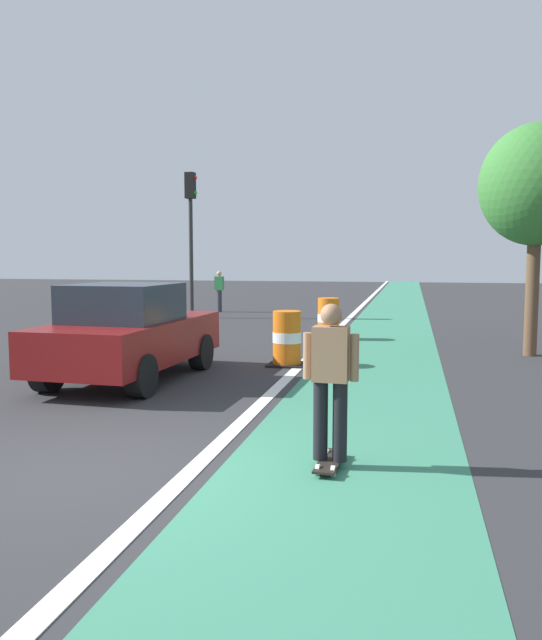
# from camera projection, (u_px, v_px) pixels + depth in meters

# --- Properties ---
(ground_plane) EXTENTS (100.00, 100.00, 0.00)m
(ground_plane) POSITION_uv_depth(u_px,v_px,m) (98.00, 473.00, 6.28)
(ground_plane) COLOR #2D2D30
(bike_lane_strip) EXTENTS (2.50, 80.00, 0.01)m
(bike_lane_strip) POSITION_uv_depth(u_px,v_px,m) (387.00, 335.00, 17.41)
(bike_lane_strip) COLOR #387F60
(bike_lane_strip) RESTS_ON ground
(lane_divider_stripe) EXTENTS (0.20, 80.00, 0.01)m
(lane_divider_stripe) POSITION_uv_depth(u_px,v_px,m) (333.00, 333.00, 17.74)
(lane_divider_stripe) COLOR silver
(lane_divider_stripe) RESTS_ON ground
(skateboarder_on_lane) EXTENTS (0.57, 0.81, 1.69)m
(skateboarder_on_lane) POSITION_uv_depth(u_px,v_px,m) (331.00, 380.00, 6.36)
(skateboarder_on_lane) COLOR black
(skateboarder_on_lane) RESTS_ON ground
(parked_sedan_nearest) EXTENTS (2.03, 4.16, 1.70)m
(parked_sedan_nearest) POSITION_uv_depth(u_px,v_px,m) (129.00, 333.00, 10.94)
(parked_sedan_nearest) COLOR maroon
(parked_sedan_nearest) RESTS_ON ground
(traffic_barrel_front) EXTENTS (0.73, 0.73, 1.09)m
(traffic_barrel_front) POSITION_uv_depth(u_px,v_px,m) (287.00, 339.00, 12.49)
(traffic_barrel_front) COLOR orange
(traffic_barrel_front) RESTS_ON ground
(traffic_barrel_mid) EXTENTS (0.73, 0.73, 1.09)m
(traffic_barrel_mid) POSITION_uv_depth(u_px,v_px,m) (328.00, 319.00, 16.48)
(traffic_barrel_mid) COLOR orange
(traffic_barrel_mid) RESTS_ON ground
(traffic_light_corner) EXTENTS (0.41, 0.32, 5.10)m
(traffic_light_corner) POSITION_uv_depth(u_px,v_px,m) (191.00, 219.00, 22.04)
(traffic_light_corner) COLOR #2D2D2D
(traffic_light_corner) RESTS_ON ground
(pedestrian_crossing) EXTENTS (0.34, 0.20, 1.61)m
(pedestrian_crossing) POSITION_uv_depth(u_px,v_px,m) (219.00, 290.00, 24.73)
(pedestrian_crossing) COLOR #33333D
(pedestrian_crossing) RESTS_ON ground
(street_tree_sidewalk) EXTENTS (2.40, 2.40, 5.00)m
(street_tree_sidewalk) POSITION_uv_depth(u_px,v_px,m) (536.00, 186.00, 13.42)
(street_tree_sidewalk) COLOR brown
(street_tree_sidewalk) RESTS_ON ground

